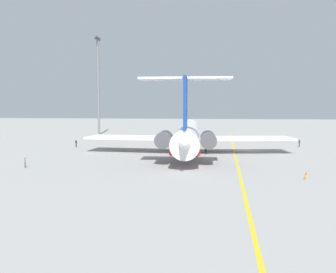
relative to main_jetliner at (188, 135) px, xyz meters
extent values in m
plane|color=gray|center=(6.82, -11.78, -3.67)|extent=(347.05, 347.05, 0.00)
cylinder|color=white|center=(1.30, 0.05, -0.06)|extent=(40.75, 5.77, 4.33)
cone|color=white|center=(21.59, 0.77, -0.06)|extent=(4.66, 4.32, 4.16)
cone|color=white|center=(-19.00, -0.67, 0.33)|extent=(6.44, 3.90, 3.68)
cube|color=#B2191E|center=(1.30, 0.05, -1.03)|extent=(39.85, 5.82, 0.95)
cube|color=white|center=(1.80, 11.26, -0.82)|extent=(8.00, 18.48, 0.43)
cube|color=white|center=(2.59, -11.11, -0.82)|extent=(9.22, 18.82, 0.43)
cylinder|color=#515156|center=(-12.81, 3.03, 0.27)|extent=(5.50, 2.70, 2.51)
cube|color=white|center=(-12.78, 2.28, 0.27)|extent=(3.30, 1.50, 0.52)
cylinder|color=#515156|center=(-12.56, -3.93, 0.27)|extent=(5.50, 2.70, 2.51)
cube|color=white|center=(-12.59, -3.18, 0.27)|extent=(3.30, 1.50, 0.52)
cube|color=#19429E|center=(-16.29, -0.58, 5.95)|extent=(5.88, 0.64, 7.67)
cube|color=white|center=(-16.87, 2.88, 9.47)|extent=(4.28, 6.46, 0.30)
cube|color=white|center=(-16.62, -4.07, 9.47)|extent=(4.28, 6.46, 0.30)
cylinder|color=black|center=(13.70, 0.49, -2.02)|extent=(0.48, 0.48, 3.29)
cylinder|color=black|center=(-0.18, 3.46, -2.02)|extent=(0.48, 0.48, 3.29)
cylinder|color=black|center=(0.07, -3.47, -2.02)|extent=(0.48, 0.48, 3.29)
cylinder|color=black|center=(8.01, 25.58, -3.26)|extent=(0.10, 0.10, 0.81)
cylinder|color=black|center=(8.00, 25.43, -3.26)|extent=(0.10, 0.10, 0.81)
cylinder|color=#262628|center=(8.01, 25.50, -2.54)|extent=(0.27, 0.27, 0.64)
sphere|color=tan|center=(8.01, 25.50, -2.09)|extent=(0.25, 0.25, 0.25)
cylinder|color=#262628|center=(8.03, 25.68, -2.50)|extent=(0.07, 0.07, 0.55)
cylinder|color=#262628|center=(7.98, 25.33, -2.50)|extent=(0.07, 0.07, 0.55)
cylinder|color=black|center=(-18.79, 23.17, -3.26)|extent=(0.10, 0.10, 0.81)
cylinder|color=black|center=(-18.65, 23.22, -3.26)|extent=(0.10, 0.10, 0.81)
cylinder|color=gray|center=(-18.72, 23.20, -2.54)|extent=(0.27, 0.27, 0.64)
sphere|color=tan|center=(-18.72, 23.20, -2.09)|extent=(0.25, 0.25, 0.25)
cylinder|color=gray|center=(-18.89, 23.14, -2.50)|extent=(0.07, 0.07, 0.55)
cylinder|color=gray|center=(-18.55, 23.25, -2.50)|extent=(0.07, 0.07, 0.55)
cylinder|color=black|center=(14.16, -24.13, -3.25)|extent=(0.10, 0.10, 0.83)
cylinder|color=black|center=(14.07, -24.01, -3.25)|extent=(0.10, 0.10, 0.83)
cylinder|color=#262628|center=(14.12, -24.07, -2.51)|extent=(0.28, 0.28, 0.66)
sphere|color=tan|center=(14.12, -24.07, -2.05)|extent=(0.26, 0.26, 0.26)
cylinder|color=#262628|center=(14.23, -24.22, -2.47)|extent=(0.08, 0.08, 0.56)
cylinder|color=#262628|center=(14.01, -23.92, -2.47)|extent=(0.08, 0.08, 0.56)
cone|color=#EA590F|center=(-19.76, -17.06, -3.39)|extent=(0.40, 0.40, 0.55)
cone|color=#EA590F|center=(-22.76, -16.13, -3.39)|extent=(0.40, 0.40, 0.55)
cube|color=gold|center=(1.30, -8.98, -3.66)|extent=(104.89, 3.95, 0.01)
cylinder|color=slate|center=(42.02, 30.93, 11.15)|extent=(0.70, 0.70, 29.64)
cube|color=#424244|center=(42.02, 30.93, 26.47)|extent=(4.00, 0.60, 0.60)
cube|color=#2D2D30|center=(40.52, 30.93, 26.12)|extent=(0.70, 0.50, 0.44)
cube|color=#2D2D30|center=(43.52, 30.93, 26.12)|extent=(0.70, 0.50, 0.44)
camera|label=1|loc=(-69.33, -4.27, 5.63)|focal=38.72mm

